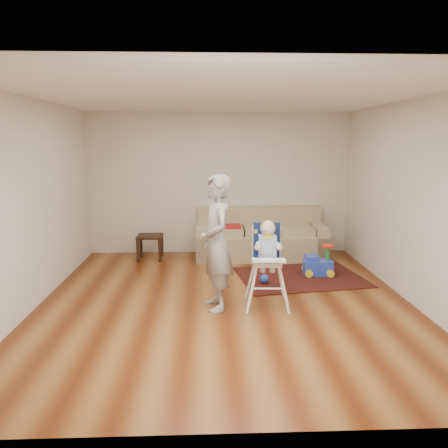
{
  "coord_description": "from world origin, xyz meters",
  "views": [
    {
      "loc": [
        -0.24,
        -5.66,
        2.15
      ],
      "look_at": [
        0.0,
        0.4,
        1.0
      ],
      "focal_mm": 35.0,
      "sensor_mm": 36.0,
      "label": 1
    }
  ],
  "objects_px": {
    "high_chair": "(267,265)",
    "ride_on_toy": "(318,260)",
    "adult": "(216,243)",
    "sofa": "(260,233)",
    "toy_ball": "(264,279)",
    "side_table": "(150,247)"
  },
  "relations": [
    {
      "from": "ride_on_toy",
      "to": "high_chair",
      "type": "bearing_deg",
      "value": -126.28
    },
    {
      "from": "side_table",
      "to": "high_chair",
      "type": "relative_size",
      "value": 0.39
    },
    {
      "from": "ride_on_toy",
      "to": "adult",
      "type": "height_order",
      "value": "adult"
    },
    {
      "from": "ride_on_toy",
      "to": "side_table",
      "type": "bearing_deg",
      "value": 160.23
    },
    {
      "from": "toy_ball",
      "to": "high_chair",
      "type": "relative_size",
      "value": 0.12
    },
    {
      "from": "sofa",
      "to": "adult",
      "type": "distance_m",
      "value": 2.71
    },
    {
      "from": "sofa",
      "to": "toy_ball",
      "type": "relative_size",
      "value": 17.38
    },
    {
      "from": "sofa",
      "to": "high_chair",
      "type": "xyz_separation_m",
      "value": [
        -0.22,
        -2.49,
        0.1
      ]
    },
    {
      "from": "ride_on_toy",
      "to": "sofa",
      "type": "bearing_deg",
      "value": 125.78
    },
    {
      "from": "adult",
      "to": "ride_on_toy",
      "type": "bearing_deg",
      "value": 116.11
    },
    {
      "from": "ride_on_toy",
      "to": "adult",
      "type": "relative_size",
      "value": 0.28
    },
    {
      "from": "side_table",
      "to": "adult",
      "type": "relative_size",
      "value": 0.26
    },
    {
      "from": "high_chair",
      "to": "ride_on_toy",
      "type": "bearing_deg",
      "value": 55.32
    },
    {
      "from": "side_table",
      "to": "toy_ball",
      "type": "bearing_deg",
      "value": -38.59
    },
    {
      "from": "high_chair",
      "to": "adult",
      "type": "bearing_deg",
      "value": -172.83
    },
    {
      "from": "sofa",
      "to": "side_table",
      "type": "relative_size",
      "value": 5.31
    },
    {
      "from": "sofa",
      "to": "high_chair",
      "type": "relative_size",
      "value": 2.07
    },
    {
      "from": "side_table",
      "to": "high_chair",
      "type": "xyz_separation_m",
      "value": [
        1.84,
        -2.43,
        0.33
      ]
    },
    {
      "from": "side_table",
      "to": "toy_ball",
      "type": "height_order",
      "value": "side_table"
    },
    {
      "from": "high_chair",
      "to": "adult",
      "type": "height_order",
      "value": "adult"
    },
    {
      "from": "side_table",
      "to": "high_chair",
      "type": "height_order",
      "value": "high_chair"
    },
    {
      "from": "sofa",
      "to": "ride_on_toy",
      "type": "distance_m",
      "value": 1.44
    }
  ]
}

